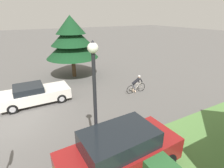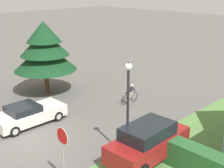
# 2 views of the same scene
# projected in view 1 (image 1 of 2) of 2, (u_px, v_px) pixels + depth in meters

# --- Properties ---
(ground_plane) EXTENTS (140.00, 140.00, 0.00)m
(ground_plane) POSITION_uv_depth(u_px,v_px,m) (15.00, 125.00, 9.61)
(ground_plane) COLOR #5B5956
(sedan_left_lane) EXTENTS (1.95, 4.37, 1.32)m
(sedan_left_lane) POSITION_uv_depth(u_px,v_px,m) (35.00, 94.00, 11.83)
(sedan_left_lane) COLOR silver
(sedan_left_lane) RESTS_ON ground
(cyclist) EXTENTS (0.44, 1.69, 1.38)m
(cyclist) POSITION_uv_depth(u_px,v_px,m) (136.00, 84.00, 13.40)
(cyclist) COLOR black
(cyclist) RESTS_ON ground
(parked_suv_right) EXTENTS (2.07, 4.63, 1.91)m
(parked_suv_right) POSITION_uv_depth(u_px,v_px,m) (120.00, 153.00, 6.39)
(parked_suv_right) COLOR maroon
(parked_suv_right) RESTS_ON ground
(street_lamp) EXTENTS (0.35, 0.35, 4.95)m
(street_lamp) POSITION_uv_depth(u_px,v_px,m) (95.00, 89.00, 5.97)
(street_lamp) COLOR black
(street_lamp) RESTS_ON ground
(conifer_tall_near) EXTENTS (4.77, 4.77, 5.62)m
(conifer_tall_near) POSITION_uv_depth(u_px,v_px,m) (71.00, 40.00, 15.90)
(conifer_tall_near) COLOR #4C3823
(conifer_tall_near) RESTS_ON ground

